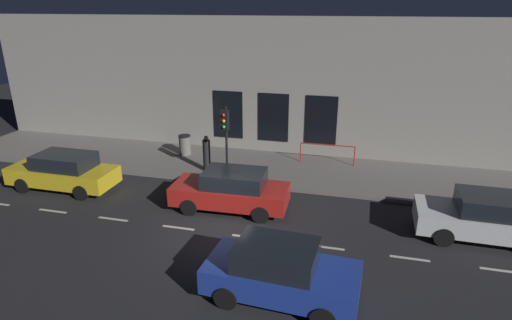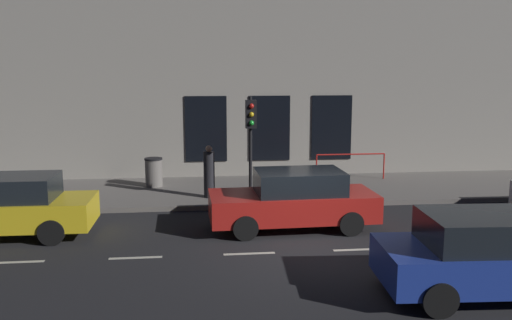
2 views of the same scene
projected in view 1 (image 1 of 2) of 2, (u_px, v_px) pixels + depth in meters
ground_plane at (221, 233)px, 14.66m from camera, size 60.00×60.00×0.00m
sidewalk at (263, 168)px, 20.31m from camera, size 4.50×32.00×0.15m
building_facade at (275, 88)px, 21.45m from camera, size 0.65×32.00×6.91m
lane_centre_line at (249, 237)px, 14.42m from camera, size 0.12×27.20×0.01m
traffic_light at (225, 128)px, 17.78m from camera, size 0.45×0.32×3.27m
parked_car_0 at (64, 171)px, 17.94m from camera, size 1.83×4.55×1.58m
parked_car_1 at (489, 218)px, 14.08m from camera, size 1.97×4.56×1.58m
parked_car_2 at (231, 190)px, 16.14m from camera, size 1.97×4.46×1.58m
parked_car_3 at (280, 272)px, 11.24m from camera, size 2.11×4.17×1.58m
pedestrian_0 at (207, 155)px, 19.52m from camera, size 0.38×0.38×1.69m
trash_bin at (185, 145)px, 21.75m from camera, size 0.63×0.63×1.01m
red_railing at (327, 149)px, 20.39m from camera, size 0.05×2.63×0.97m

